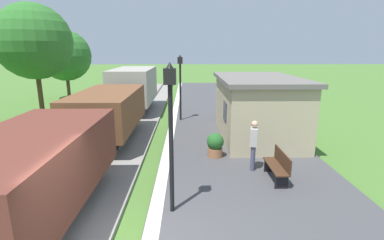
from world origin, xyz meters
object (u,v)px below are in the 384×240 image
bench_near_hut (278,165)px  lamp_post_near (171,112)px  person_waiting (254,143)px  lamp_post_far (180,75)px  tree_trackside_far (34,42)px  freight_train (111,108)px  tree_field_left (65,56)px  potted_planter (215,145)px  station_hut (257,107)px

bench_near_hut → lamp_post_near: size_ratio=0.41×
person_waiting → lamp_post_far: lamp_post_far is taller
lamp_post_near → tree_trackside_far: (-8.49, 10.81, 1.84)m
lamp_post_near → bench_near_hut: bearing=28.5°
person_waiting → bench_near_hut: bearing=143.7°
freight_train → lamp_post_far: bearing=40.6°
lamp_post_far → tree_trackside_far: bearing=172.2°
bench_near_hut → freight_train: bearing=141.3°
freight_train → person_waiting: bearing=-36.9°
person_waiting → lamp_post_far: 7.76m
freight_train → tree_trackside_far: size_ratio=2.84×
person_waiting → tree_trackside_far: tree_trackside_far is taller
lamp_post_far → lamp_post_near: bearing=-90.0°
tree_field_left → freight_train: bearing=-59.9°
freight_train → potted_planter: bearing=-33.9°
lamp_post_near → tree_trackside_far: bearing=128.2°
bench_near_hut → lamp_post_near: (-3.21, -1.74, 2.08)m
freight_train → person_waiting: size_ratio=11.35×
station_hut → lamp_post_near: size_ratio=1.57×
lamp_post_near → tree_field_left: size_ratio=0.64×
lamp_post_far → tree_field_left: size_ratio=0.64×
freight_train → tree_field_left: (-6.69, 11.55, 2.20)m
freight_train → station_hut: size_ratio=3.34×
potted_planter → lamp_post_near: size_ratio=0.25×
lamp_post_far → tree_field_left: 13.28m
station_hut → tree_trackside_far: (-12.07, 4.50, 2.99)m
freight_train → lamp_post_near: lamp_post_near is taller
bench_near_hut → potted_planter: size_ratio=1.64×
lamp_post_far → bench_near_hut: bearing=-67.9°
freight_train → tree_trackside_far: 7.28m
freight_train → station_hut: 6.82m
freight_train → potted_planter: size_ratio=21.18×
lamp_post_near → tree_trackside_far: tree_trackside_far is taller
tree_trackside_far → person_waiting: bearing=-36.8°
freight_train → potted_planter: (4.66, -3.13, -0.78)m
potted_planter → lamp_post_far: bearing=103.7°
tree_trackside_far → tree_field_left: size_ratio=1.17×
potted_planter → tree_trackside_far: tree_trackside_far is taller
station_hut → tree_trackside_far: tree_trackside_far is taller
person_waiting → tree_trackside_far: size_ratio=0.25×
tree_field_left → lamp_post_near: bearing=-61.7°
station_hut → tree_trackside_far: size_ratio=0.85×
station_hut → bench_near_hut: 4.68m
tree_trackside_far → tree_field_left: (-1.42, 7.62, -0.94)m
station_hut → bench_near_hut: station_hut is taller
person_waiting → tree_trackside_far: 14.27m
freight_train → lamp_post_near: bearing=-64.9°
bench_near_hut → lamp_post_near: 4.20m
bench_near_hut → person_waiting: person_waiting is taller
tree_trackside_far → tree_field_left: tree_trackside_far is taller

